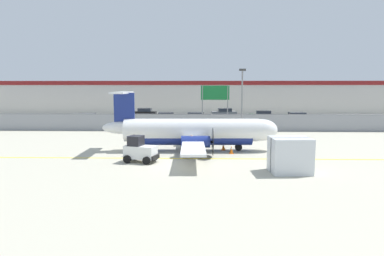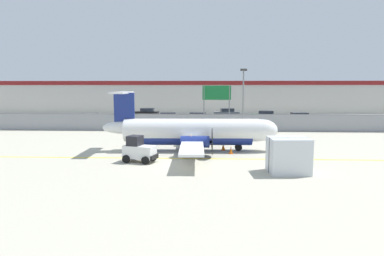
# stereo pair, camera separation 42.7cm
# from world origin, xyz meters

# --- Properties ---
(ground_plane) EXTENTS (140.00, 140.00, 0.01)m
(ground_plane) POSITION_xyz_m (0.00, 2.00, 0.00)
(ground_plane) COLOR #B2AD99
(perimeter_fence) EXTENTS (98.00, 0.10, 2.10)m
(perimeter_fence) POSITION_xyz_m (0.00, 18.00, 1.12)
(perimeter_fence) COLOR gray
(perimeter_fence) RESTS_ON ground
(parking_lot_strip) EXTENTS (98.00, 17.00, 0.12)m
(parking_lot_strip) POSITION_xyz_m (0.00, 29.50, 0.06)
(parking_lot_strip) COLOR #38383A
(parking_lot_strip) RESTS_ON ground
(background_building) EXTENTS (91.00, 8.10, 6.50)m
(background_building) POSITION_xyz_m (0.00, 47.99, 3.26)
(background_building) COLOR beige
(background_building) RESTS_ON ground
(commuter_airplane) EXTENTS (14.64, 16.04, 4.92)m
(commuter_airplane) POSITION_xyz_m (0.52, 5.19, 1.60)
(commuter_airplane) COLOR white
(commuter_airplane) RESTS_ON ground
(baggage_tug) EXTENTS (2.55, 1.91, 1.88)m
(baggage_tug) POSITION_xyz_m (-3.30, 0.70, 0.86)
(baggage_tug) COLOR silver
(baggage_tug) RESTS_ON ground
(ground_crew_worker) EXTENTS (0.37, 0.55, 1.70)m
(ground_crew_worker) POSITION_xyz_m (0.34, 2.58, 0.95)
(ground_crew_worker) COLOR #191E4C
(ground_crew_worker) RESTS_ON ground
(cargo_container) EXTENTS (2.51, 2.13, 2.20)m
(cargo_container) POSITION_xyz_m (6.60, -1.97, 1.10)
(cargo_container) COLOR silver
(cargo_container) RESTS_ON ground
(traffic_cone_near_left) EXTENTS (0.36, 0.36, 0.64)m
(traffic_cone_near_left) POSITION_xyz_m (0.51, 7.79, 0.31)
(traffic_cone_near_left) COLOR orange
(traffic_cone_near_left) RESTS_ON ground
(traffic_cone_near_right) EXTENTS (0.36, 0.36, 0.64)m
(traffic_cone_near_right) POSITION_xyz_m (3.48, 4.02, 0.31)
(traffic_cone_near_right) COLOR orange
(traffic_cone_near_right) RESTS_ON ground
(traffic_cone_far_left) EXTENTS (0.36, 0.36, 0.64)m
(traffic_cone_far_left) POSITION_xyz_m (-4.74, 2.66, 0.31)
(traffic_cone_far_left) COLOR orange
(traffic_cone_far_left) RESTS_ON ground
(traffic_cone_far_right) EXTENTS (0.36, 0.36, 0.64)m
(traffic_cone_far_right) POSITION_xyz_m (2.94, 5.53, 0.31)
(traffic_cone_far_right) COLOR orange
(traffic_cone_far_right) RESTS_ON ground
(parked_car_0) EXTENTS (4.33, 2.28, 1.58)m
(parked_car_0) POSITION_xyz_m (-14.73, 23.67, 0.89)
(parked_car_0) COLOR red
(parked_car_0) RESTS_ON parking_lot_strip
(parked_car_1) EXTENTS (4.24, 2.09, 1.58)m
(parked_car_1) POSITION_xyz_m (-8.85, 35.43, 0.89)
(parked_car_1) COLOR black
(parked_car_1) RESTS_ON parking_lot_strip
(parked_car_2) EXTENTS (4.36, 2.35, 1.58)m
(parked_car_2) POSITION_xyz_m (-4.18, 25.68, 0.89)
(parked_car_2) COLOR silver
(parked_car_2) RESTS_ON parking_lot_strip
(parked_car_3) EXTENTS (4.33, 2.29, 1.58)m
(parked_car_3) POSITION_xyz_m (0.11, 26.00, 0.89)
(parked_car_3) COLOR #19662D
(parked_car_3) RESTS_ON parking_lot_strip
(parked_car_4) EXTENTS (4.33, 2.29, 1.58)m
(parked_car_4) POSITION_xyz_m (4.92, 35.55, 0.89)
(parked_car_4) COLOR slate
(parked_car_4) RESTS_ON parking_lot_strip
(parked_car_5) EXTENTS (4.37, 2.38, 1.58)m
(parked_car_5) POSITION_xyz_m (10.49, 29.78, 0.89)
(parked_car_5) COLOR #19662D
(parked_car_5) RESTS_ON parking_lot_strip
(parked_car_6) EXTENTS (4.27, 2.15, 1.58)m
(parked_car_6) POSITION_xyz_m (14.88, 26.25, 0.89)
(parked_car_6) COLOR red
(parked_car_6) RESTS_ON parking_lot_strip
(apron_light_pole) EXTENTS (0.70, 0.30, 7.27)m
(apron_light_pole) POSITION_xyz_m (5.46, 14.31, 4.30)
(apron_light_pole) COLOR slate
(apron_light_pole) RESTS_ON ground
(highway_sign) EXTENTS (3.60, 0.14, 5.50)m
(highway_sign) POSITION_xyz_m (2.76, 20.38, 4.14)
(highway_sign) COLOR slate
(highway_sign) RESTS_ON ground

